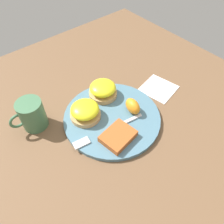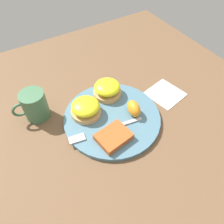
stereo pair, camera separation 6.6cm
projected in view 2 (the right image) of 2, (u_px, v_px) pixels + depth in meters
The scene contains 9 objects.
ground_plane at pixel (112, 119), 0.69m from camera, with size 1.10×1.10×0.00m, color brown.
plate at pixel (112, 118), 0.68m from camera, with size 0.30×0.30×0.01m, color slate.
sandwich_benedict_left at pixel (107, 89), 0.72m from camera, with size 0.09×0.09×0.05m.
sandwich_benedict_right at pixel (86, 108), 0.67m from camera, with size 0.09×0.09×0.05m.
hashbrown_patty at pixel (114, 137), 0.61m from camera, with size 0.09×0.07×0.02m, color #B25524.
orange_wedge at pixel (134, 109), 0.67m from camera, with size 0.06×0.04×0.04m, color orange.
fork at pixel (102, 131), 0.64m from camera, with size 0.23×0.06×0.00m.
cup at pixel (34, 106), 0.66m from camera, with size 0.11×0.07×0.10m.
napkin at pixel (164, 93), 0.76m from camera, with size 0.11×0.11×0.00m, color white.
Camera 2 is at (0.22, 0.37, 0.54)m, focal length 35.00 mm.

